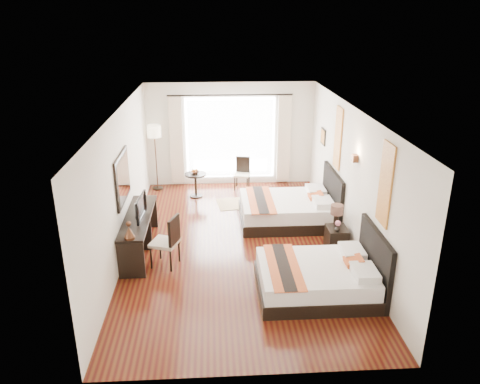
{
  "coord_description": "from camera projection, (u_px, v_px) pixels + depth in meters",
  "views": [
    {
      "loc": [
        -0.5,
        -8.64,
        4.5
      ],
      "look_at": [
        0.05,
        0.26,
        1.06
      ],
      "focal_mm": 35.0,
      "sensor_mm": 36.0,
      "label": 1
    }
  ],
  "objects": [
    {
      "name": "nightstand",
      "position": [
        336.0,
        238.0,
        9.42
      ],
      "size": [
        0.4,
        0.49,
        0.47
      ],
      "primitive_type": "cube",
      "color": "black",
      "rests_on": "floor"
    },
    {
      "name": "wall_desk",
      "position": [
        123.0,
        183.0,
        9.06
      ],
      "size": [
        0.01,
        7.5,
        2.8
      ],
      "primitive_type": "cube",
      "color": "silver",
      "rests_on": "floor"
    },
    {
      "name": "window_glass",
      "position": [
        230.0,
        138.0,
        12.7
      ],
      "size": [
        2.4,
        0.02,
        2.2
      ],
      "primitive_type": "cube",
      "color": "white",
      "rests_on": "wall_window"
    },
    {
      "name": "side_table",
      "position": [
        196.0,
        185.0,
        12.1
      ],
      "size": [
        0.55,
        0.55,
        0.63
      ],
      "primitive_type": "cylinder",
      "color": "black",
      "rests_on": "floor"
    },
    {
      "name": "art_panel_near",
      "position": [
        385.0,
        184.0,
        7.39
      ],
      "size": [
        0.03,
        0.5,
        1.35
      ],
      "primitive_type": "cube",
      "color": "maroon",
      "rests_on": "wall_headboard"
    },
    {
      "name": "wall_window",
      "position": [
        230.0,
        134.0,
        12.68
      ],
      "size": [
        4.5,
        0.01,
        2.8
      ],
      "primitive_type": "cube",
      "color": "silver",
      "rests_on": "floor"
    },
    {
      "name": "ceiling",
      "position": [
        238.0,
        111.0,
        8.69
      ],
      "size": [
        4.5,
        7.5,
        0.02
      ],
      "primitive_type": "cube",
      "color": "white",
      "rests_on": "wall_headboard"
    },
    {
      "name": "art_panel_far",
      "position": [
        338.0,
        138.0,
        10.12
      ],
      "size": [
        0.03,
        0.5,
        1.35
      ],
      "primitive_type": "cube",
      "color": "maroon",
      "rests_on": "wall_headboard"
    },
    {
      "name": "bed_far",
      "position": [
        290.0,
        209.0,
        10.65
      ],
      "size": [
        2.12,
        1.66,
        1.2
      ],
      "color": "black",
      "rests_on": "floor"
    },
    {
      "name": "television",
      "position": [
        137.0,
        207.0,
        9.03
      ],
      "size": [
        0.16,
        0.78,
        0.45
      ],
      "primitive_type": "imported",
      "rotation": [
        0.0,
        0.0,
        1.5
      ],
      "color": "black",
      "rests_on": "console_desk"
    },
    {
      "name": "window_chair",
      "position": [
        242.0,
        179.0,
        12.68
      ],
      "size": [
        0.48,
        0.48,
        0.86
      ],
      "rotation": [
        0.0,
        0.0,
        -1.79
      ],
      "color": "#BDA891",
      "rests_on": "floor"
    },
    {
      "name": "drape_right",
      "position": [
        284.0,
        139.0,
        12.69
      ],
      "size": [
        0.35,
        0.14,
        2.35
      ],
      "primitive_type": "cube",
      "color": "#BCA791",
      "rests_on": "floor"
    },
    {
      "name": "sheer_curtain",
      "position": [
        230.0,
        139.0,
        12.64
      ],
      "size": [
        2.3,
        0.02,
        2.1
      ],
      "primitive_type": "cube",
      "color": "white",
      "rests_on": "wall_window"
    },
    {
      "name": "desk_chair",
      "position": [
        166.0,
        250.0,
        8.79
      ],
      "size": [
        0.6,
        0.6,
        1.01
      ],
      "rotation": [
        0.0,
        0.0,
        2.8
      ],
      "color": "#BDA891",
      "rests_on": "floor"
    },
    {
      "name": "wall_sconce",
      "position": [
        355.0,
        158.0,
        8.83
      ],
      "size": [
        0.1,
        0.14,
        0.14
      ],
      "primitive_type": "cube",
      "color": "#462919",
      "rests_on": "wall_headboard"
    },
    {
      "name": "floor",
      "position": [
        238.0,
        245.0,
        9.69
      ],
      "size": [
        4.5,
        7.5,
        0.01
      ],
      "primitive_type": "cube",
      "color": "#3C0E0B",
      "rests_on": "ground"
    },
    {
      "name": "bed_near",
      "position": [
        321.0,
        277.0,
        7.94
      ],
      "size": [
        2.01,
        1.57,
        1.13
      ],
      "color": "black",
      "rests_on": "floor"
    },
    {
      "name": "fruit_bowl",
      "position": [
        195.0,
        173.0,
        11.98
      ],
      "size": [
        0.26,
        0.26,
        0.05
      ],
      "primitive_type": "imported",
      "rotation": [
        0.0,
        0.0,
        0.37
      ],
      "color": "#442418",
      "rests_on": "side_table"
    },
    {
      "name": "bronze_figurine",
      "position": [
        129.0,
        231.0,
        8.21
      ],
      "size": [
        0.26,
        0.26,
        0.29
      ],
      "primitive_type": null,
      "rotation": [
        0.0,
        0.0,
        -0.43
      ],
      "color": "#462919",
      "rests_on": "console_desk"
    },
    {
      "name": "wall_headboard",
      "position": [
        351.0,
        179.0,
        9.32
      ],
      "size": [
        0.01,
        7.5,
        2.8
      ],
      "primitive_type": "cube",
      "color": "silver",
      "rests_on": "floor"
    },
    {
      "name": "mirror_glass",
      "position": [
        124.0,
        178.0,
        8.9
      ],
      "size": [
        0.01,
        1.12,
        0.82
      ],
      "primitive_type": "cube",
      "color": "white",
      "rests_on": "mirror_frame"
    },
    {
      "name": "console_desk",
      "position": [
        139.0,
        233.0,
        9.33
      ],
      "size": [
        0.5,
        2.2,
        0.76
      ],
      "primitive_type": "cube",
      "color": "black",
      "rests_on": "floor"
    },
    {
      "name": "vase",
      "position": [
        338.0,
        227.0,
        9.16
      ],
      "size": [
        0.15,
        0.15,
        0.12
      ],
      "primitive_type": "imported",
      "rotation": [
        0.0,
        0.0,
        0.36
      ],
      "color": "black",
      "rests_on": "nightstand"
    },
    {
      "name": "table_lamp",
      "position": [
        337.0,
        211.0,
        9.36
      ],
      "size": [
        0.26,
        0.26,
        0.4
      ],
      "color": "black",
      "rests_on": "nightstand"
    },
    {
      "name": "drape_left",
      "position": [
        177.0,
        141.0,
        12.53
      ],
      "size": [
        0.35,
        0.14,
        2.35
      ],
      "primitive_type": "cube",
      "color": "#BCA791",
      "rests_on": "floor"
    },
    {
      "name": "mirror_frame",
      "position": [
        122.0,
        178.0,
        8.9
      ],
      "size": [
        0.04,
        1.25,
        0.95
      ],
      "primitive_type": "cube",
      "color": "black",
      "rests_on": "wall_desk"
    },
    {
      "name": "floor_lamp",
      "position": [
        154.0,
        135.0,
        12.2
      ],
      "size": [
        0.35,
        0.35,
        1.76
      ],
      "color": "black",
      "rests_on": "floor"
    },
    {
      "name": "jute_rug",
      "position": [
        241.0,
        203.0,
        11.77
      ],
      "size": [
        1.25,
        0.93,
        0.01
      ],
      "primitive_type": "cube",
      "rotation": [
        0.0,
        0.0,
        0.12
      ],
      "color": "tan",
      "rests_on": "floor"
    },
    {
      "name": "wall_entry",
      "position": [
        256.0,
        284.0,
        5.7
      ],
      "size": [
        4.5,
        0.01,
        2.8
      ],
      "primitive_type": "cube",
      "color": "silver",
      "rests_on": "floor"
    }
  ]
}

